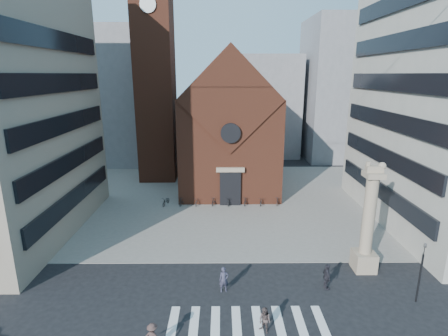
{
  "coord_description": "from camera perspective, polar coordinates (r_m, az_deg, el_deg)",
  "views": [
    {
      "loc": [
        -1.01,
        -21.13,
        14.73
      ],
      "look_at": [
        -0.79,
        8.0,
        6.88
      ],
      "focal_mm": 28.0,
      "sensor_mm": 36.0,
      "label": 1
    }
  ],
  "objects": [
    {
      "name": "scooter_7",
      "position": [
        41.14,
        8.74,
        -5.23
      ],
      "size": [
        0.92,
        1.8,
        1.04
      ],
      "primitive_type": "imported",
      "rotation": [
        0.0,
        0.0,
        -0.26
      ],
      "color": "#222325",
      "rests_on": "piazza"
    },
    {
      "name": "ground",
      "position": [
        25.78,
        2.01,
        -19.78
      ],
      "size": [
        120.0,
        120.0,
        0.0
      ],
      "primitive_type": "plane",
      "color": "black",
      "rests_on": "ground"
    },
    {
      "name": "lion_column",
      "position": [
        28.82,
        22.38,
        -9.15
      ],
      "size": [
        1.63,
        1.6,
        8.68
      ],
      "color": "tan",
      "rests_on": "ground"
    },
    {
      "name": "scooter_5",
      "position": [
        40.72,
        3.58,
        -5.29
      ],
      "size": [
        0.92,
        1.8,
        1.04
      ],
      "primitive_type": "imported",
      "rotation": [
        0.0,
        0.0,
        -0.26
      ],
      "color": "#222325",
      "rests_on": "piazza"
    },
    {
      "name": "scooter_2",
      "position": [
        40.73,
        -4.27,
        -5.38
      ],
      "size": [
        1.06,
        1.89,
        0.94
      ],
      "primitive_type": "imported",
      "rotation": [
        0.0,
        0.0,
        -0.26
      ],
      "color": "#222325",
      "rests_on": "piazza"
    },
    {
      "name": "bg_block_right",
      "position": [
        67.25,
        20.02,
        11.88
      ],
      "size": [
        16.0,
        14.0,
        24.0
      ],
      "primitive_type": "cube",
      "color": "gray",
      "rests_on": "ground"
    },
    {
      "name": "bg_block_left",
      "position": [
        64.12,
        -18.0,
        11.03
      ],
      "size": [
        16.0,
        14.0,
        22.0
      ],
      "primitive_type": "cube",
      "color": "gray",
      "rests_on": "ground"
    },
    {
      "name": "zebra_crossing",
      "position": [
        23.41,
        3.81,
        -23.93
      ],
      "size": [
        10.2,
        3.2,
        0.01
      ],
      "primitive_type": null,
      "color": "white",
      "rests_on": "ground"
    },
    {
      "name": "church",
      "position": [
        46.67,
        0.82,
        6.77
      ],
      "size": [
        12.0,
        16.65,
        18.0
      ],
      "color": "brown",
      "rests_on": "ground"
    },
    {
      "name": "scooter_0",
      "position": [
        41.15,
        -9.44,
        -5.33
      ],
      "size": [
        1.06,
        1.89,
        0.94
      ],
      "primitive_type": "imported",
      "rotation": [
        0.0,
        0.0,
        -0.26
      ],
      "color": "#222325",
      "rests_on": "piazza"
    },
    {
      "name": "pedestrian_1",
      "position": [
        22.4,
        6.69,
        -23.48
      ],
      "size": [
        0.98,
        0.98,
        1.61
      ],
      "primitive_type": "imported",
      "rotation": [
        0.0,
        0.0,
        -0.78
      ],
      "color": "#4C3E3D",
      "rests_on": "ground"
    },
    {
      "name": "scooter_6",
      "position": [
        40.91,
        6.17,
        -5.33
      ],
      "size": [
        1.06,
        1.89,
        0.94
      ],
      "primitive_type": "imported",
      "rotation": [
        0.0,
        0.0,
        -0.26
      ],
      "color": "#222325",
      "rests_on": "piazza"
    },
    {
      "name": "traffic_light",
      "position": [
        27.0,
        29.45,
        -14.47
      ],
      "size": [
        0.13,
        0.16,
        4.3
      ],
      "color": "black",
      "rests_on": "ground"
    },
    {
      "name": "campanile",
      "position": [
        49.95,
        -11.24,
        15.97
      ],
      "size": [
        5.5,
        5.5,
        31.2
      ],
      "color": "brown",
      "rests_on": "ground"
    },
    {
      "name": "pedestrian_3",
      "position": [
        21.63,
        -11.56,
        -25.35
      ],
      "size": [
        1.16,
        0.85,
        1.61
      ],
      "primitive_type": "imported",
      "rotation": [
        0.0,
        0.0,
        2.88
      ],
      "color": "#432F2C",
      "rests_on": "ground"
    },
    {
      "name": "pedestrian_2",
      "position": [
        26.68,
        16.43,
        -16.67
      ],
      "size": [
        0.57,
        1.16,
        1.92
      ],
      "primitive_type": "imported",
      "rotation": [
        0.0,
        0.0,
        1.67
      ],
      "color": "#242229",
      "rests_on": "ground"
    },
    {
      "name": "scooter_3",
      "position": [
        40.63,
        -1.66,
        -5.31
      ],
      "size": [
        0.92,
        1.8,
        1.04
      ],
      "primitive_type": "imported",
      "rotation": [
        0.0,
        0.0,
        -0.26
      ],
      "color": "#222325",
      "rests_on": "piazza"
    },
    {
      "name": "piazza",
      "position": [
        42.75,
        0.95,
        -5.03
      ],
      "size": [
        46.0,
        30.0,
        0.05
      ],
      "primitive_type": "cube",
      "color": "gray",
      "rests_on": "ground"
    },
    {
      "name": "scooter_4",
      "position": [
        40.65,
        0.96,
        -5.38
      ],
      "size": [
        1.06,
        1.89,
        0.94
      ],
      "primitive_type": "imported",
      "rotation": [
        0.0,
        0.0,
        -0.26
      ],
      "color": "#222325",
      "rests_on": "piazza"
    },
    {
      "name": "pedestrian_0",
      "position": [
        25.46,
        -0.02,
        -17.76
      ],
      "size": [
        0.73,
        0.54,
        1.84
      ],
      "primitive_type": "imported",
      "rotation": [
        0.0,
        0.0,
        0.16
      ],
      "color": "#343246",
      "rests_on": "ground"
    },
    {
      "name": "bg_block_mid",
      "position": [
        66.75,
        5.68,
        10.09
      ],
      "size": [
        14.0,
        12.0,
        18.0
      ],
      "primitive_type": "cube",
      "color": "gray",
      "rests_on": "ground"
    },
    {
      "name": "scooter_1",
      "position": [
        40.88,
        -6.87,
        -5.29
      ],
      "size": [
        0.92,
        1.8,
        1.04
      ],
      "primitive_type": "imported",
      "rotation": [
        0.0,
        0.0,
        -0.26
      ],
      "color": "#222325",
      "rests_on": "piazza"
    }
  ]
}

